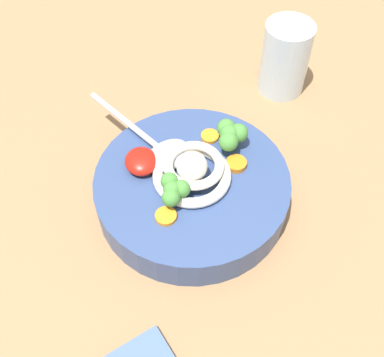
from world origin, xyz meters
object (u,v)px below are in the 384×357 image
(noodle_pile, at_px, (192,171))
(soup_spoon, at_px, (161,149))
(drinking_glass, at_px, (285,58))
(soup_bowl, at_px, (192,189))

(noodle_pile, xyz_separation_m, soup_spoon, (0.05, 0.03, -0.00))
(drinking_glass, bearing_deg, soup_bowl, 132.67)
(noodle_pile, relative_size, soup_spoon, 0.62)
(soup_bowl, distance_m, soup_spoon, 0.06)
(noodle_pile, distance_m, drinking_glass, 0.25)
(soup_spoon, distance_m, drinking_glass, 0.25)
(soup_bowl, height_order, noodle_pile, noodle_pile)
(soup_bowl, xyz_separation_m, drinking_glass, (0.17, -0.19, 0.03))
(soup_spoon, height_order, drinking_glass, drinking_glass)
(noodle_pile, relative_size, drinking_glass, 0.95)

